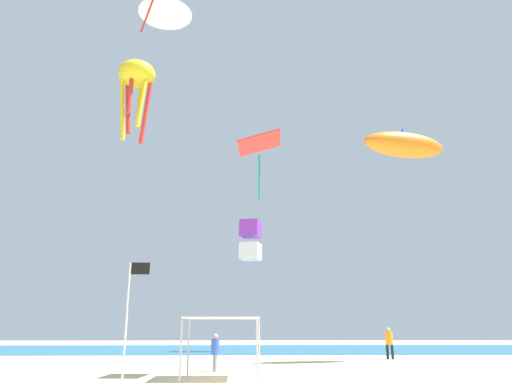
{
  "coord_description": "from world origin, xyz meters",
  "views": [
    {
      "loc": [
        -1.65,
        -16.22,
        1.99
      ],
      "look_at": [
        -0.9,
        10.02,
        9.49
      ],
      "focal_mm": 33.02,
      "sensor_mm": 36.0,
      "label": 1
    }
  ],
  "objects": [
    {
      "name": "ocean_strip",
      "position": [
        0.0,
        28.18,
        0.01
      ],
      "size": [
        110.0,
        18.37,
        0.03
      ],
      "primitive_type": "cube",
      "color": "#1E6B93",
      "rests_on": "ground"
    },
    {
      "name": "kite_delta_white",
      "position": [
        -7.33,
        12.84,
        23.86
      ],
      "size": [
        5.28,
        5.28,
        2.97
      ],
      "rotation": [
        0.0,
        0.0,
        0.99
      ],
      "color": "white"
    },
    {
      "name": "kite_diamond_red",
      "position": [
        -0.89,
        4.84,
        10.29
      ],
      "size": [
        2.15,
        2.21,
        3.13
      ],
      "rotation": [
        0.0,
        0.0,
        4.65
      ],
      "color": "red"
    },
    {
      "name": "kite_box_purple",
      "position": [
        -0.98,
        23.73,
        9.11
      ],
      "size": [
        2.04,
        2.01,
        3.46
      ],
      "rotation": [
        0.0,
        0.0,
        4.43
      ],
      "color": "purple"
    },
    {
      "name": "banner_flag",
      "position": [
        -4.92,
        -2.09,
        2.28
      ],
      "size": [
        0.61,
        0.06,
        3.81
      ],
      "color": "silver",
      "rests_on": "ground"
    },
    {
      "name": "person_leftmost",
      "position": [
        7.64,
        14.62,
        1.12
      ],
      "size": [
        0.45,
        0.45,
        1.9
      ],
      "rotation": [
        0.0,
        0.0,
        2.34
      ],
      "color": "black",
      "rests_on": "ground"
    },
    {
      "name": "person_near_tent",
      "position": [
        -2.87,
        6.54,
        0.97
      ],
      "size": [
        0.39,
        0.44,
        1.66
      ],
      "rotation": [
        0.0,
        0.0,
        4.65
      ],
      "color": "slate",
      "rests_on": "ground"
    },
    {
      "name": "canopy_tent",
      "position": [
        -2.46,
        3.49,
        2.21
      ],
      "size": [
        2.97,
        2.67,
        2.34
      ],
      "color": "#B2B2B7",
      "rests_on": "ground"
    },
    {
      "name": "kite_inflatable_orange",
      "position": [
        8.91,
        12.32,
        13.46
      ],
      "size": [
        6.13,
        3.49,
        2.38
      ],
      "rotation": [
        0.0,
        0.0,
        0.25
      ],
      "color": "orange"
    },
    {
      "name": "kite_octopus_yellow",
      "position": [
        -10.97,
        20.58,
        22.7
      ],
      "size": [
        3.72,
        3.72,
        7.45
      ],
      "rotation": [
        0.0,
        0.0,
        1.37
      ],
      "color": "yellow"
    }
  ]
}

